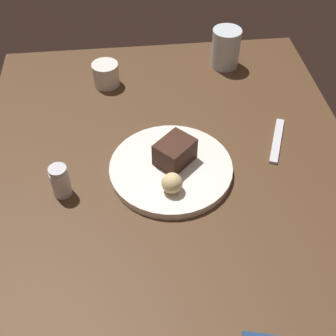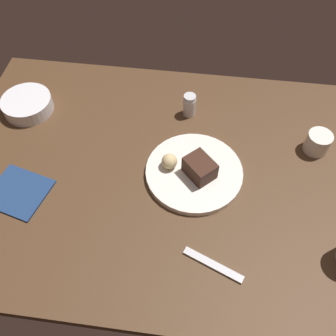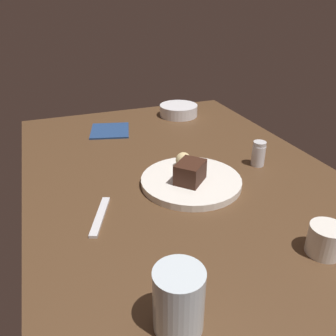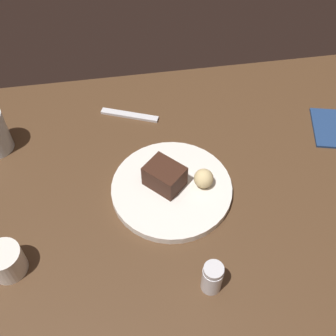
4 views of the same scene
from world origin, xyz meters
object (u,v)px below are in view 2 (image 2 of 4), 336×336
object	(u,v)px
dessert_spoon	(213,265)
folded_napkin	(18,192)
bread_roll	(169,161)
coffee_cup	(318,143)
side_bowl	(27,104)
chocolate_cake_slice	(200,168)
salt_shaker	(189,105)
dessert_plate	(194,172)

from	to	relation	value
dessert_spoon	folded_napkin	bearing A→B (deg)	-172.20
bread_roll	coffee_cup	world-z (taller)	same
side_bowl	dessert_spoon	distance (cm)	74.12
bread_roll	folded_napkin	xyz separation A→B (cm)	(-38.65, -12.56, -3.62)
dessert_spoon	coffee_cup	bearing A→B (deg)	77.28
chocolate_cake_slice	bread_roll	world-z (taller)	chocolate_cake_slice
chocolate_cake_slice	salt_shaker	bearing A→B (deg)	101.90
salt_shaker	bread_roll	bearing A→B (deg)	-98.28
coffee_cup	folded_napkin	distance (cm)	83.14
side_bowl	folded_napkin	xyz separation A→B (cm)	(7.85, -29.97, -1.91)
coffee_cup	chocolate_cake_slice	bearing A→B (deg)	-156.20
chocolate_cake_slice	bread_roll	size ratio (longest dim) A/B	1.84
dessert_plate	salt_shaker	bearing A→B (deg)	99.04
salt_shaker	side_bowl	xyz separation A→B (cm)	(-49.73, -4.81, -1.40)
side_bowl	chocolate_cake_slice	bearing A→B (deg)	-19.11
chocolate_cake_slice	coffee_cup	xyz separation A→B (cm)	(32.28, 14.24, -1.40)
coffee_cup	dessert_spoon	world-z (taller)	coffee_cup
bread_roll	side_bowl	bearing A→B (deg)	159.47
chocolate_cake_slice	folded_napkin	xyz separation A→B (cm)	(-46.89, -11.01, -4.15)
salt_shaker	dessert_spoon	bearing A→B (deg)	-77.85
salt_shaker	dessert_plate	bearing A→B (deg)	-80.96
salt_shaker	side_bowl	world-z (taller)	salt_shaker
dessert_plate	folded_napkin	world-z (taller)	dessert_plate
folded_napkin	chocolate_cake_slice	bearing A→B (deg)	13.21
bread_roll	side_bowl	world-z (taller)	bread_roll
dessert_spoon	folded_napkin	xyz separation A→B (cm)	(-52.25, 13.38, -0.05)
dessert_spoon	folded_napkin	size ratio (longest dim) A/B	1.01
chocolate_cake_slice	coffee_cup	distance (cm)	35.31
salt_shaker	dessert_spoon	size ratio (longest dim) A/B	0.49
dessert_plate	coffee_cup	bearing A→B (deg)	21.43
dessert_plate	bread_roll	bearing A→B (deg)	175.61
coffee_cup	dessert_spoon	xyz separation A→B (cm)	(-26.92, -38.62, -2.70)
chocolate_cake_slice	salt_shaker	distance (cm)	24.31
salt_shaker	dessert_spoon	distance (cm)	49.37
bread_roll	dessert_plate	bearing A→B (deg)	-4.39
dessert_plate	chocolate_cake_slice	xyz separation A→B (cm)	(1.39, -1.02, 3.56)
chocolate_cake_slice	bread_roll	distance (cm)	8.40
chocolate_cake_slice	side_bowl	world-z (taller)	chocolate_cake_slice
side_bowl	folded_napkin	world-z (taller)	side_bowl
chocolate_cake_slice	side_bowl	distance (cm)	57.98
dessert_plate	folded_napkin	size ratio (longest dim) A/B	1.77
coffee_cup	side_bowl	bearing A→B (deg)	176.89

